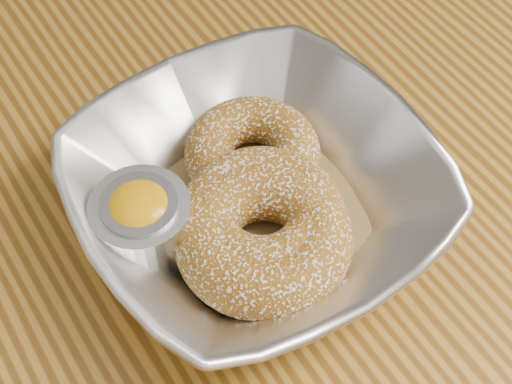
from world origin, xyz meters
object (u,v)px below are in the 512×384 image
serving_bowl (256,195)px  donut_back (252,153)px  donut_extra (261,219)px  ramekin (142,222)px  table (112,299)px  donut_front (264,238)px

serving_bowl → donut_back: size_ratio=2.51×
serving_bowl → donut_extra: size_ratio=2.15×
donut_extra → ramekin: ramekin is taller
ramekin → donut_back: bearing=9.3°
table → donut_back: size_ratio=13.50×
table → donut_extra: donut_extra is taller
serving_bowl → ramekin: size_ratio=3.69×
donut_front → ramekin: 0.07m
table → donut_front: (0.08, -0.08, 0.13)m
ramekin → donut_front: bearing=-39.2°
ramekin → table: bearing=122.0°
donut_front → ramekin: ramekin is taller
donut_back → donut_front: donut_front is taller
donut_front → donut_extra: 0.01m
serving_bowl → donut_extra: 0.02m
serving_bowl → ramekin: ramekin is taller
donut_front → donut_extra: donut_front is taller
table → ramekin: 0.14m
donut_back → table: bearing=168.3°
table → donut_extra: size_ratio=11.60×
serving_bowl → ramekin: 0.07m
serving_bowl → donut_back: bearing=61.2°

